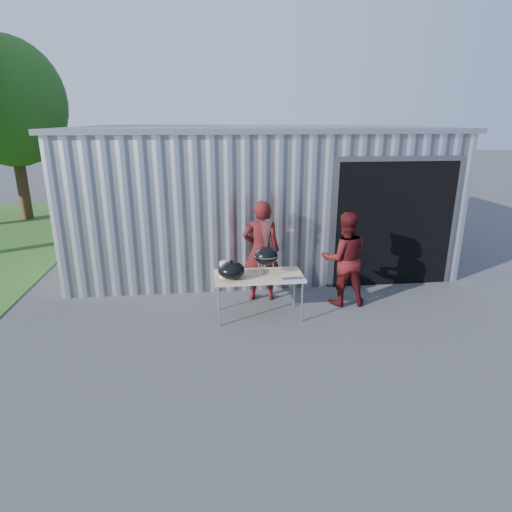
{
  "coord_description": "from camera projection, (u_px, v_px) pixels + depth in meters",
  "views": [
    {
      "loc": [
        -0.41,
        -6.2,
        3.25
      ],
      "look_at": [
        0.4,
        0.64,
        1.05
      ],
      "focal_mm": 30.0,
      "sensor_mm": 36.0,
      "label": 1
    }
  ],
  "objects": [
    {
      "name": "person_cook",
      "position": [
        261.0,
        251.0,
        7.87
      ],
      "size": [
        0.73,
        0.52,
        1.89
      ],
      "primitive_type": "imported",
      "rotation": [
        0.0,
        0.0,
        3.03
      ],
      "color": "#470F11",
      "rests_on": "ground"
    },
    {
      "name": "tree_far",
      "position": [
        9.0,
        103.0,
        13.54
      ],
      "size": [
        3.48,
        3.48,
        5.77
      ],
      "color": "#442D19",
      "rests_on": "ground"
    },
    {
      "name": "white_tub",
      "position": [
        225.0,
        269.0,
        7.34
      ],
      "size": [
        0.2,
        0.15,
        0.1
      ],
      "primitive_type": "cube",
      "color": "white",
      "rests_on": "folding_table"
    },
    {
      "name": "folding_table",
      "position": [
        259.0,
        277.0,
        7.22
      ],
      "size": [
        1.5,
        0.75,
        0.75
      ],
      "color": "tan",
      "rests_on": "ground"
    },
    {
      "name": "building",
      "position": [
        258.0,
        190.0,
        10.87
      ],
      "size": [
        8.2,
        6.2,
        3.1
      ],
      "color": "silver",
      "rests_on": "ground"
    },
    {
      "name": "foil_box",
      "position": [
        292.0,
        277.0,
        7.02
      ],
      "size": [
        0.32,
        0.06,
        0.06
      ],
      "color": "#1B2CB2",
      "rests_on": "folding_table"
    },
    {
      "name": "person_bystander",
      "position": [
        344.0,
        259.0,
        7.69
      ],
      "size": [
        0.87,
        0.7,
        1.72
      ],
      "primitive_type": "imported",
      "rotation": [
        0.0,
        0.0,
        3.08
      ],
      "color": "#470F11",
      "rests_on": "ground"
    },
    {
      "name": "paper_towels",
      "position": [
        223.0,
        270.0,
        7.05
      ],
      "size": [
        0.12,
        0.12,
        0.28
      ],
      "primitive_type": "cylinder",
      "color": "white",
      "rests_on": "folding_table"
    },
    {
      "name": "ground",
      "position": [
        236.0,
        331.0,
        6.9
      ],
      "size": [
        80.0,
        80.0,
        0.0
      ],
      "primitive_type": "plane",
      "color": "#3D3D3F"
    },
    {
      "name": "grill_lid",
      "position": [
        231.0,
        270.0,
        7.02
      ],
      "size": [
        0.44,
        0.44,
        0.32
      ],
      "color": "black",
      "rests_on": "folding_table"
    },
    {
      "name": "kettle_grill",
      "position": [
        266.0,
        250.0,
        7.11
      ],
      "size": [
        0.41,
        0.41,
        0.93
      ],
      "color": "black",
      "rests_on": "folding_table"
    }
  ]
}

